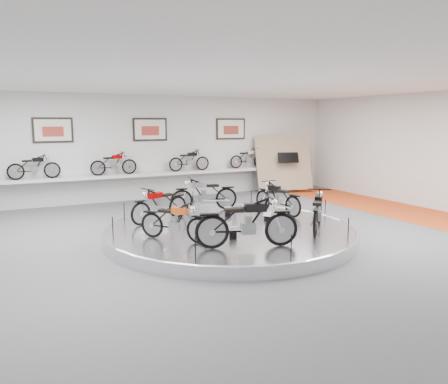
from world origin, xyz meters
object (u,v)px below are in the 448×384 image
bike_e (247,222)px  shelf (153,174)px  bike_a (278,198)px  bike_c (160,204)px  bike_d (175,221)px  display_platform (230,232)px  bike_b (204,194)px  bike_f (318,211)px

bike_e → shelf: bearing=104.2°
bike_a → bike_c: bike_a is taller
bike_c → bike_d: (-0.32, -2.01, -0.02)m
display_platform → bike_c: bike_c is taller
bike_b → bike_d: bearing=64.7°
display_platform → shelf: (0.00, 6.40, 0.85)m
bike_d → bike_e: bike_e is taller
display_platform → bike_d: bike_d is taller
display_platform → bike_b: 2.32m
display_platform → bike_f: bike_f is taller
shelf → bike_b: (0.26, -4.19, -0.18)m
shelf → bike_f: size_ratio=6.45×
bike_c → bike_b: bearing=-175.6°
display_platform → shelf: 6.46m
bike_b → bike_f: bike_b is taller
shelf → bike_a: bike_a is taller
bike_f → shelf: bearing=55.7°
shelf → bike_f: bearing=-77.4°
shelf → bike_b: bike_b is taller
bike_b → bike_c: bike_b is taller
bike_d → bike_a: bearing=73.1°
bike_d → shelf: bearing=128.2°
display_platform → bike_b: bearing=83.2°
shelf → bike_a: (2.00, -5.57, -0.22)m
bike_b → bike_f: (1.47, -3.56, -0.01)m
bike_b → bike_e: bearing=88.8°
display_platform → bike_f: size_ratio=3.76×
bike_d → bike_f: size_ratio=0.90×
bike_e → bike_f: bike_e is taller
shelf → bike_f: (1.74, -7.75, -0.20)m
shelf → display_platform: bearing=-90.0°
shelf → bike_a: size_ratio=6.78×
bike_c → bike_e: bike_e is taller
shelf → bike_e: bearing=-93.8°
shelf → bike_e: bike_e is taller
bike_b → bike_e: size_ratio=0.92×
bike_c → display_platform: bearing=114.1°
bike_a → bike_b: bearing=42.4°
bike_a → bike_d: size_ratio=1.05×
bike_a → bike_e: bike_e is taller
bike_a → bike_d: bearing=101.9°
shelf → bike_c: bearing=-105.8°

